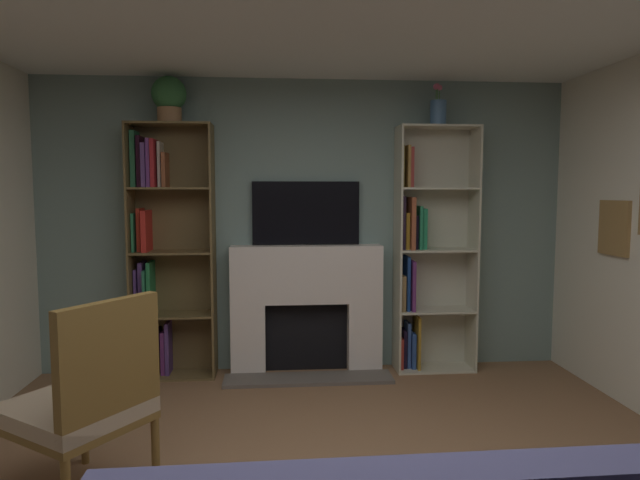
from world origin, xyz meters
TOP-DOWN VIEW (x-y plane):
  - wall_back_accent at (0.00, 2.65)m, footprint 4.80×0.06m
  - fireplace at (0.00, 2.51)m, footprint 1.44×0.52m
  - tv at (0.00, 2.59)m, footprint 0.95×0.06m
  - bookshelf_left at (-1.24, 2.51)m, footprint 0.70×0.31m
  - bookshelf_right at (1.06, 2.52)m, footprint 0.70×0.30m
  - potted_plant at (-1.15, 2.47)m, footprint 0.29×0.29m
  - vase_with_flowers at (1.15, 2.47)m, footprint 0.14×0.14m
  - armchair at (-1.24, 0.51)m, footprint 0.85×0.84m

SIDE VIEW (x-z plane):
  - armchair at x=-1.24m, z-range 0.01..1.09m
  - fireplace at x=0.00m, z-range 0.03..1.16m
  - bookshelf_right at x=1.06m, z-range -0.04..2.13m
  - bookshelf_left at x=-1.24m, z-range 0.00..2.17m
  - wall_back_accent at x=0.00m, z-range 0.00..2.59m
  - tv at x=0.00m, z-range 1.13..1.69m
  - vase_with_flowers at x=1.15m, z-range 2.12..2.48m
  - potted_plant at x=-1.15m, z-range 2.19..2.58m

